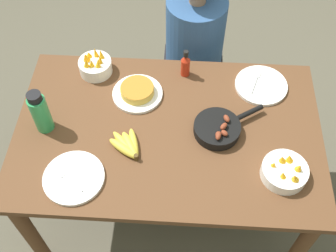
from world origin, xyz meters
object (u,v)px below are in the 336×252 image
object	(u,v)px
frittata_plate_center	(137,92)
water_bottle	(40,112)
empty_plate_far_left	(74,178)
person_figure	(193,64)
skillet	(218,129)
empty_plate_near_front	(261,85)
banana_bunch	(128,146)
fruit_bowl_mango	(95,65)
hot_sauce_bottle	(185,64)
fruit_bowl_citrus	(285,171)

from	to	relation	value
frittata_plate_center	water_bottle	size ratio (longest dim) A/B	1.06
empty_plate_far_left	person_figure	distance (m)	1.11
frittata_plate_center	empty_plate_far_left	world-z (taller)	frittata_plate_center
skillet	empty_plate_near_front	distance (m)	0.37
banana_bunch	fruit_bowl_mango	distance (m)	0.51
banana_bunch	fruit_bowl_mango	size ratio (longest dim) A/B	1.07
banana_bunch	frittata_plate_center	xyz separation A→B (m)	(0.01, 0.31, 0.00)
frittata_plate_center	fruit_bowl_mango	distance (m)	0.27
empty_plate_far_left	water_bottle	world-z (taller)	water_bottle
empty_plate_near_front	person_figure	distance (m)	0.58
skillet	empty_plate_near_front	bearing A→B (deg)	20.53
frittata_plate_center	person_figure	bearing A→B (deg)	60.14
water_bottle	hot_sauce_bottle	xyz separation A→B (m)	(0.63, 0.37, -0.04)
banana_bunch	skillet	xyz separation A→B (m)	(0.40, 0.11, 0.01)
banana_bunch	water_bottle	distance (m)	0.42
water_bottle	person_figure	bearing A→B (deg)	45.63
fruit_bowl_mango	person_figure	distance (m)	0.68
hot_sauce_bottle	empty_plate_near_front	bearing A→B (deg)	-9.14
empty_plate_near_front	fruit_bowl_citrus	size ratio (longest dim) A/B	1.32
skillet	hot_sauce_bottle	bearing A→B (deg)	81.62
empty_plate_far_left	fruit_bowl_citrus	distance (m)	0.90
skillet	water_bottle	world-z (taller)	water_bottle
fruit_bowl_citrus	person_figure	bearing A→B (deg)	114.10
skillet	fruit_bowl_citrus	bearing A→B (deg)	-69.71
hot_sauce_bottle	fruit_bowl_citrus	bearing A→B (deg)	-51.89
fruit_bowl_mango	fruit_bowl_citrus	world-z (taller)	fruit_bowl_mango
water_bottle	fruit_bowl_mango	bearing A→B (deg)	63.94
fruit_bowl_mango	fruit_bowl_citrus	xyz separation A→B (m)	(0.90, -0.55, -0.01)
skillet	empty_plate_far_left	world-z (taller)	skillet
fruit_bowl_citrus	banana_bunch	bearing A→B (deg)	171.92
fruit_bowl_mango	hot_sauce_bottle	xyz separation A→B (m)	(0.46, 0.01, 0.02)
person_figure	water_bottle	bearing A→B (deg)	-134.37
fruit_bowl_mango	water_bottle	bearing A→B (deg)	-116.06
person_figure	fruit_bowl_citrus	bearing A→B (deg)	-65.90
banana_bunch	hot_sauce_bottle	xyz separation A→B (m)	(0.24, 0.47, 0.05)
fruit_bowl_mango	hot_sauce_bottle	bearing A→B (deg)	1.26
frittata_plate_center	empty_plate_far_left	size ratio (longest dim) A/B	0.94
fruit_bowl_mango	skillet	bearing A→B (deg)	-29.18
empty_plate_far_left	fruit_bowl_citrus	size ratio (longest dim) A/B	1.33
water_bottle	banana_bunch	bearing A→B (deg)	-13.57
banana_bunch	water_bottle	xyz separation A→B (m)	(-0.40, 0.10, 0.09)
empty_plate_far_left	person_figure	xyz separation A→B (m)	(0.50, 0.96, -0.27)
banana_bunch	fruit_bowl_mango	xyz separation A→B (m)	(-0.22, 0.46, 0.03)
frittata_plate_center	person_figure	xyz separation A→B (m)	(0.27, 0.48, -0.28)
fruit_bowl_mango	frittata_plate_center	bearing A→B (deg)	-32.07
skillet	frittata_plate_center	distance (m)	0.44
fruit_bowl_mango	person_figure	world-z (taller)	person_figure
empty_plate_near_front	fruit_bowl_mango	distance (m)	0.84
empty_plate_near_front	person_figure	bearing A→B (deg)	131.18
water_bottle	hot_sauce_bottle	distance (m)	0.74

